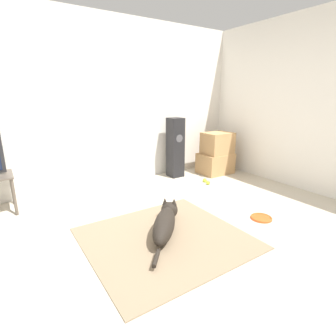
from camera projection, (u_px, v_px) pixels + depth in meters
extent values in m
plane|color=#BCB29E|center=(169.00, 245.00, 2.55)|extent=(12.00, 12.00, 0.00)
cube|color=silver|center=(92.00, 104.00, 3.89)|extent=(8.00, 0.06, 2.55)
cube|color=silver|center=(328.00, 105.00, 3.57)|extent=(0.06, 8.00, 2.55)
cube|color=#847056|center=(165.00, 238.00, 2.66)|extent=(1.54, 1.45, 0.01)
ellipsoid|color=black|center=(164.00, 225.00, 2.66)|extent=(0.61, 0.66, 0.24)
sphere|color=black|center=(169.00, 210.00, 3.05)|extent=(0.19, 0.19, 0.19)
cone|color=black|center=(165.00, 201.00, 3.03)|extent=(0.06, 0.06, 0.09)
cone|color=black|center=(174.00, 202.00, 3.02)|extent=(0.06, 0.06, 0.09)
cylinder|color=black|center=(156.00, 258.00, 2.24)|extent=(0.18, 0.20, 0.04)
cylinder|color=#DB511E|center=(261.00, 218.00, 3.08)|extent=(0.24, 0.24, 0.02)
torus|color=#DB511E|center=(261.00, 218.00, 3.08)|extent=(0.24, 0.24, 0.02)
cube|color=tan|center=(215.00, 163.00, 4.83)|extent=(0.58, 0.46, 0.37)
cube|color=tan|center=(217.00, 143.00, 4.73)|extent=(0.51, 0.40, 0.38)
cube|color=black|center=(175.00, 148.00, 4.56)|extent=(0.24, 0.24, 1.03)
cylinder|color=#4C4C51|center=(179.00, 138.00, 4.41)|extent=(0.13, 0.00, 0.13)
cylinder|color=brown|center=(14.00, 197.00, 3.12)|extent=(0.04, 0.04, 0.46)
cylinder|color=brown|center=(12.00, 188.00, 3.44)|extent=(0.04, 0.04, 0.46)
sphere|color=#C6E033|center=(208.00, 183.00, 4.24)|extent=(0.07, 0.07, 0.07)
sphere|color=#C6E033|center=(205.00, 180.00, 4.36)|extent=(0.07, 0.07, 0.07)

